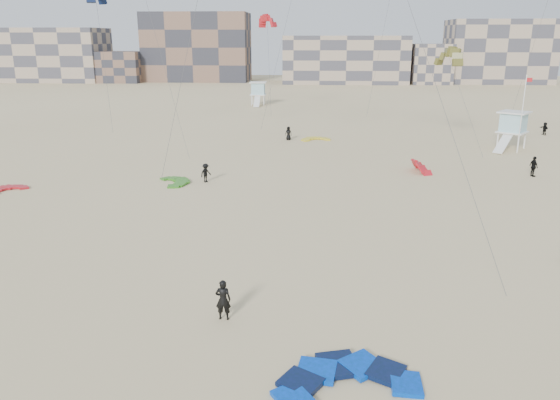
{
  "coord_description": "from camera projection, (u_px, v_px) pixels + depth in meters",
  "views": [
    {
      "loc": [
        2.42,
        -18.97,
        11.55
      ],
      "look_at": [
        0.82,
        6.0,
        4.08
      ],
      "focal_mm": 35.0,
      "sensor_mm": 36.0,
      "label": 1
    }
  ],
  "objects": [
    {
      "name": "ground",
      "position": [
        250.0,
        341.0,
        21.6
      ],
      "size": [
        320.0,
        320.0,
        0.0
      ],
      "primitive_type": "plane",
      "color": "beige",
      "rests_on": "ground"
    },
    {
      "name": "kite_ground_blue",
      "position": [
        346.0,
        384.0,
        18.92
      ],
      "size": [
        5.74,
        5.9,
        0.79
      ],
      "primitive_type": null,
      "rotation": [
        0.05,
        0.0,
        0.27
      ],
      "color": "#0040EE",
      "rests_on": "ground"
    },
    {
      "name": "kite_ground_red",
      "position": [
        6.0,
        191.0,
        42.72
      ],
      "size": [
        4.29,
        4.23,
        0.58
      ],
      "primitive_type": null,
      "rotation": [
        0.05,
        0.0,
        0.98
      ],
      "color": "red",
      "rests_on": "ground"
    },
    {
      "name": "kite_ground_green",
      "position": [
        174.0,
        183.0,
        45.17
      ],
      "size": [
        4.46,
        4.37,
        0.6
      ],
      "primitive_type": null,
      "rotation": [
        0.05,
        0.0,
        -1.12
      ],
      "color": "#409922",
      "rests_on": "ground"
    },
    {
      "name": "kite_ground_red_far",
      "position": [
        421.0,
        172.0,
        48.86
      ],
      "size": [
        3.18,
        3.08,
        2.98
      ],
      "primitive_type": null,
      "rotation": [
        0.79,
        0.0,
        1.64
      ],
      "color": "red",
      "rests_on": "ground"
    },
    {
      "name": "kite_ground_yellow",
      "position": [
        316.0,
        140.0,
        64.03
      ],
      "size": [
        3.92,
        4.03,
        0.57
      ],
      "primitive_type": null,
      "rotation": [
        0.05,
        0.0,
        0.3
      ],
      "color": "yellow",
      "rests_on": "ground"
    },
    {
      "name": "kitesurfer_main",
      "position": [
        223.0,
        300.0,
        23.07
      ],
      "size": [
        0.66,
        0.43,
        1.81
      ],
      "primitive_type": "imported",
      "rotation": [
        0.0,
        0.0,
        3.14
      ],
      "color": "black",
      "rests_on": "ground"
    },
    {
      "name": "kitesurfer_c",
      "position": [
        206.0,
        173.0,
        45.15
      ],
      "size": [
        1.1,
        1.16,
        1.58
      ],
      "primitive_type": "imported",
      "rotation": [
        0.0,
        0.0,
        0.9
      ],
      "color": "black",
      "rests_on": "ground"
    },
    {
      "name": "kitesurfer_d",
      "position": [
        534.0,
        167.0,
        46.96
      ],
      "size": [
        0.68,
        1.11,
        1.77
      ],
      "primitive_type": "imported",
      "rotation": [
        0.0,
        0.0,
        1.82
      ],
      "color": "black",
      "rests_on": "ground"
    },
    {
      "name": "kitesurfer_e",
      "position": [
        288.0,
        133.0,
        63.8
      ],
      "size": [
        0.87,
        0.68,
        1.59
      ],
      "primitive_type": "imported",
      "rotation": [
        0.0,
        0.0,
        -0.24
      ],
      "color": "black",
      "rests_on": "ground"
    },
    {
      "name": "kitesurfer_f",
      "position": [
        545.0,
        129.0,
        67.15
      ],
      "size": [
        0.83,
        1.53,
        1.57
      ],
      "primitive_type": "imported",
      "rotation": [
        0.0,
        0.0,
        -1.31
      ],
      "color": "black",
      "rests_on": "ground"
    },
    {
      "name": "kite_fly_olive",
      "position": [
        449.0,
        58.0,
        56.56
      ],
      "size": [
        4.79,
        11.69,
        9.89
      ],
      "rotation": [
        0.0,
        0.0,
        -1.13
      ],
      "color": "brown",
      "rests_on": "ground"
    },
    {
      "name": "kite_fly_red",
      "position": [
        267.0,
        22.0,
        80.94
      ],
      "size": [
        5.02,
        10.63,
        14.12
      ],
      "rotation": [
        0.0,
        0.0,
        2.25
      ],
      "color": "red",
      "rests_on": "ground"
    },
    {
      "name": "lifeguard_tower_near",
      "position": [
        512.0,
        130.0,
        58.45
      ],
      "size": [
        3.97,
        6.03,
        4.01
      ],
      "rotation": [
        0.0,
        0.0,
        -0.64
      ],
      "color": "white",
      "rests_on": "ground"
    },
    {
      "name": "lifeguard_tower_far",
      "position": [
        258.0,
        94.0,
        96.64
      ],
      "size": [
        2.88,
        5.5,
        4.04
      ],
      "rotation": [
        0.0,
        0.0,
        0.01
      ],
      "color": "white",
      "rests_on": "ground"
    },
    {
      "name": "flagpole",
      "position": [
        522.0,
        113.0,
        55.57
      ],
      "size": [
        0.65,
        0.1,
        7.98
      ],
      "color": "white",
      "rests_on": "ground"
    },
    {
      "name": "condo_west_a",
      "position": [
        49.0,
        55.0,
        148.19
      ],
      "size": [
        30.0,
        15.0,
        14.0
      ],
      "primitive_type": "cube",
      "color": "tan",
      "rests_on": "ground"
    },
    {
      "name": "condo_west_b",
      "position": [
        197.0,
        47.0,
        149.0
      ],
      "size": [
        28.0,
        14.0,
        18.0
      ],
      "primitive_type": "cube",
      "color": "brown",
      "rests_on": "ground"
    },
    {
      "name": "condo_mid",
      "position": [
        345.0,
        59.0,
        143.58
      ],
      "size": [
        32.0,
        16.0,
        12.0
      ],
      "primitive_type": "cube",
      "color": "tan",
      "rests_on": "ground"
    },
    {
      "name": "condo_east",
      "position": [
        498.0,
        52.0,
        142.47
      ],
      "size": [
        26.0,
        14.0,
        16.0
      ],
      "primitive_type": "cube",
      "color": "tan",
      "rests_on": "ground"
    },
    {
      "name": "condo_fill_left",
      "position": [
        120.0,
        67.0,
        145.92
      ],
      "size": [
        12.0,
        10.0,
        8.0
      ],
      "primitive_type": "cube",
      "color": "brown",
      "rests_on": "ground"
    },
    {
      "name": "condo_fill_right",
      "position": [
        431.0,
        64.0,
        140.61
      ],
      "size": [
        10.0,
        10.0,
        10.0
      ],
      "primitive_type": "cube",
      "color": "tan",
      "rests_on": "ground"
    }
  ]
}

